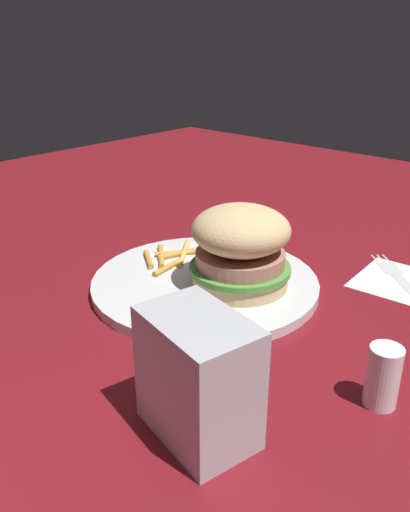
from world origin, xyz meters
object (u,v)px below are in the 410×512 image
object	(u,v)px
napkin_dispenser	(198,378)
salt_shaker	(383,376)
napkin	(404,282)
fork	(403,280)
sandwich	(241,247)
fries_pile	(173,256)
plate	(205,283)

from	to	relation	value
napkin_dispenser	salt_shaker	size ratio (longest dim) A/B	1.85
napkin	fork	distance (m)	0.00
sandwich	fries_pile	size ratio (longest dim) A/B	1.08
plate	napkin	size ratio (longest dim) A/B	2.50
fries_pile	plate	bearing A→B (deg)	167.47
plate	fork	bearing A→B (deg)	-134.69
plate	napkin_dispenser	bearing A→B (deg)	131.07
sandwich	napkin_dispenser	bearing A→B (deg)	121.01
sandwich	napkin	xyz separation A→B (m)	(-0.13, -0.16, -0.06)
fork	salt_shaker	world-z (taller)	salt_shaker
napkin	salt_shaker	xyz separation A→B (m)	(-0.08, 0.24, 0.03)
plate	sandwich	xyz separation A→B (m)	(-0.04, -0.02, 0.05)
sandwich	fries_pile	xyz separation A→B (m)	(0.11, -0.00, -0.05)
fries_pile	salt_shaker	distance (m)	0.34
sandwich	fries_pile	bearing A→B (deg)	-0.23
napkin	napkin_dispenser	size ratio (longest dim) A/B	1.08
napkin	napkin_dispenser	world-z (taller)	napkin_dispenser
fork	napkin_dispenser	xyz separation A→B (m)	(0.01, 0.36, 0.05)
plate	salt_shaker	world-z (taller)	salt_shaker
napkin_dispenser	fork	bearing A→B (deg)	100.36
fries_pile	fork	size ratio (longest dim) A/B	0.81
fork	salt_shaker	size ratio (longest dim) A/B	2.50
fries_pile	salt_shaker	xyz separation A→B (m)	(-0.33, 0.08, 0.01)
sandwich	napkin	world-z (taller)	sandwich
fries_pile	fork	world-z (taller)	fries_pile
fries_pile	napkin	distance (m)	0.30
plate	fries_pile	world-z (taller)	fries_pile
napkin_dispenser	salt_shaker	xyz separation A→B (m)	(-0.09, -0.13, -0.02)
napkin	plate	bearing A→B (deg)	44.94
plate	salt_shaker	size ratio (longest dim) A/B	5.00
napkin	fries_pile	bearing A→B (deg)	32.67
plate	napkin	world-z (taller)	plate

